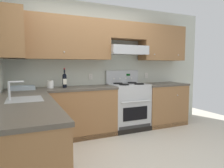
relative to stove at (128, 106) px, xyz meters
name	(u,v)px	position (x,y,z in m)	size (l,w,h in m)	color
ground_plane	(126,161)	(-0.71, -1.25, -0.48)	(7.04, 7.04, 0.00)	beige
wall_back	(109,57)	(-0.30, 0.27, 1.00)	(4.68, 0.57, 2.55)	beige
counter_back_run	(103,110)	(-0.57, -0.01, -0.03)	(3.60, 0.65, 0.91)	olive
counter_left_run	(27,143)	(-1.95, -1.25, -0.02)	(0.63, 1.91, 1.13)	olive
stove	(128,106)	(0.00, 0.00, 0.00)	(0.76, 0.62, 1.20)	#B7BABC
wine_bottle	(65,80)	(-1.28, 0.05, 0.57)	(0.07, 0.08, 0.35)	black
bowl	(22,89)	(-1.98, 0.00, 0.45)	(0.40, 0.25, 0.06)	#9EADB7
paper_towel_roll	(50,84)	(-1.53, 0.06, 0.50)	(0.11, 0.11, 0.13)	white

